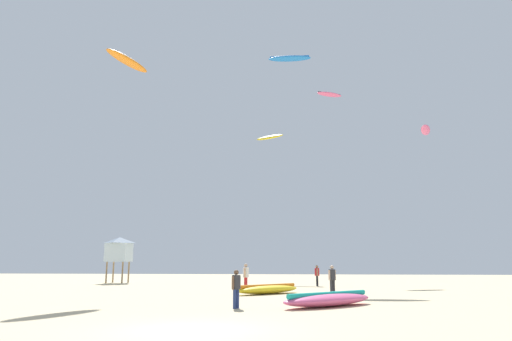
% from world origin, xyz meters
% --- Properties ---
extents(ground_plane, '(120.00, 120.00, 0.00)m').
position_xyz_m(ground_plane, '(0.00, 0.00, 0.00)').
color(ground_plane, beige).
extents(person_foreground, '(0.35, 0.45, 1.56)m').
position_xyz_m(person_foreground, '(0.34, 6.19, 0.91)').
color(person_foreground, navy).
rests_on(person_foreground, ground).
extents(person_midground, '(0.37, 0.54, 1.63)m').
position_xyz_m(person_midground, '(4.15, 24.38, 0.95)').
color(person_midground, black).
rests_on(person_midground, ground).
extents(person_left, '(0.40, 0.58, 1.76)m').
position_xyz_m(person_left, '(-0.73, 17.89, 1.03)').
color(person_left, '#B21E23').
rests_on(person_left, ground).
extents(person_right, '(0.45, 0.40, 1.68)m').
position_xyz_m(person_right, '(4.78, 14.77, 0.98)').
color(person_right, '#2D2D33').
rests_on(person_right, ground).
extents(kite_grounded_near, '(4.64, 4.56, 0.60)m').
position_xyz_m(kite_grounded_near, '(4.17, 7.45, 0.29)').
color(kite_grounded_near, '#E5598C').
rests_on(kite_grounded_near, ground).
extents(kite_grounded_mid, '(4.21, 4.42, 0.60)m').
position_xyz_m(kite_grounded_mid, '(0.97, 14.99, 0.27)').
color(kite_grounded_mid, yellow).
rests_on(kite_grounded_mid, ground).
extents(lifeguard_tower, '(2.30, 2.30, 4.15)m').
position_xyz_m(lifeguard_tower, '(-13.96, 28.45, 3.05)').
color(lifeguard_tower, '#8C704C').
rests_on(lifeguard_tower, ground).
extents(kite_aloft_0, '(3.23, 2.25, 0.44)m').
position_xyz_m(kite_aloft_0, '(6.46, 37.77, 20.99)').
color(kite_aloft_0, '#E5598C').
extents(kite_aloft_1, '(1.80, 2.83, 0.70)m').
position_xyz_m(kite_aloft_1, '(13.57, 25.27, 12.81)').
color(kite_aloft_1, '#E5598C').
extents(kite_aloft_3, '(3.59, 2.56, 0.78)m').
position_xyz_m(kite_aloft_3, '(-0.49, 37.27, 15.89)').
color(kite_aloft_3, yellow).
extents(kite_aloft_4, '(4.31, 1.31, 0.52)m').
position_xyz_m(kite_aloft_4, '(2.10, 30.03, 22.07)').
color(kite_aloft_4, blue).
extents(kite_aloft_5, '(2.55, 4.55, 0.65)m').
position_xyz_m(kite_aloft_5, '(-9.55, 17.30, 16.46)').
color(kite_aloft_5, orange).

